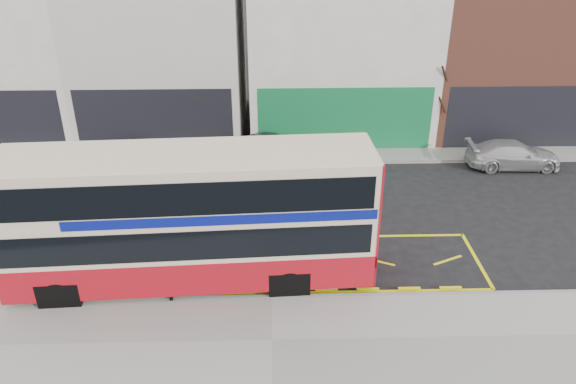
{
  "coord_description": "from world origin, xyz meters",
  "views": [
    {
      "loc": [
        0.13,
        -14.12,
        10.92
      ],
      "look_at": [
        0.56,
        2.0,
        2.5
      ],
      "focal_mm": 35.0,
      "sensor_mm": 36.0,
      "label": 1
    }
  ],
  "objects_px": {
    "car_white": "(513,155)",
    "street_tree_right": "(441,72)",
    "bus_stop_post": "(168,251)",
    "double_decker_bus": "(192,217)",
    "car_silver": "(115,156)",
    "car_grey": "(273,150)"
  },
  "relations": [
    {
      "from": "car_white",
      "to": "street_tree_right",
      "type": "bearing_deg",
      "value": 49.3
    },
    {
      "from": "bus_stop_post",
      "to": "street_tree_right",
      "type": "distance_m",
      "value": 16.5
    },
    {
      "from": "double_decker_bus",
      "to": "car_white",
      "type": "relative_size",
      "value": 2.69
    },
    {
      "from": "double_decker_bus",
      "to": "street_tree_right",
      "type": "bearing_deg",
      "value": 43.46
    },
    {
      "from": "double_decker_bus",
      "to": "car_white",
      "type": "distance_m",
      "value": 15.88
    },
    {
      "from": "car_silver",
      "to": "car_white",
      "type": "distance_m",
      "value": 18.11
    },
    {
      "from": "bus_stop_post",
      "to": "car_silver",
      "type": "distance_m",
      "value": 10.67
    },
    {
      "from": "bus_stop_post",
      "to": "double_decker_bus",
      "type": "bearing_deg",
      "value": 58.19
    },
    {
      "from": "bus_stop_post",
      "to": "street_tree_right",
      "type": "relative_size",
      "value": 0.54
    },
    {
      "from": "bus_stop_post",
      "to": "car_grey",
      "type": "distance_m",
      "value": 10.73
    },
    {
      "from": "car_grey",
      "to": "car_white",
      "type": "relative_size",
      "value": 0.95
    },
    {
      "from": "double_decker_bus",
      "to": "street_tree_right",
      "type": "relative_size",
      "value": 2.08
    },
    {
      "from": "car_silver",
      "to": "car_white",
      "type": "relative_size",
      "value": 0.87
    },
    {
      "from": "car_grey",
      "to": "car_white",
      "type": "xyz_separation_m",
      "value": [
        10.96,
        -0.73,
        -0.05
      ]
    },
    {
      "from": "street_tree_right",
      "to": "car_white",
      "type": "bearing_deg",
      "value": -41.78
    },
    {
      "from": "double_decker_bus",
      "to": "car_white",
      "type": "height_order",
      "value": "double_decker_bus"
    },
    {
      "from": "double_decker_bus",
      "to": "car_grey",
      "type": "relative_size",
      "value": 2.82
    },
    {
      "from": "car_white",
      "to": "street_tree_right",
      "type": "height_order",
      "value": "street_tree_right"
    },
    {
      "from": "car_white",
      "to": "street_tree_right",
      "type": "relative_size",
      "value": 0.77
    },
    {
      "from": "double_decker_bus",
      "to": "bus_stop_post",
      "type": "height_order",
      "value": "double_decker_bus"
    },
    {
      "from": "bus_stop_post",
      "to": "car_silver",
      "type": "xyz_separation_m",
      "value": [
        -4.11,
        9.76,
        -1.3
      ]
    },
    {
      "from": "car_grey",
      "to": "street_tree_right",
      "type": "height_order",
      "value": "street_tree_right"
    }
  ]
}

